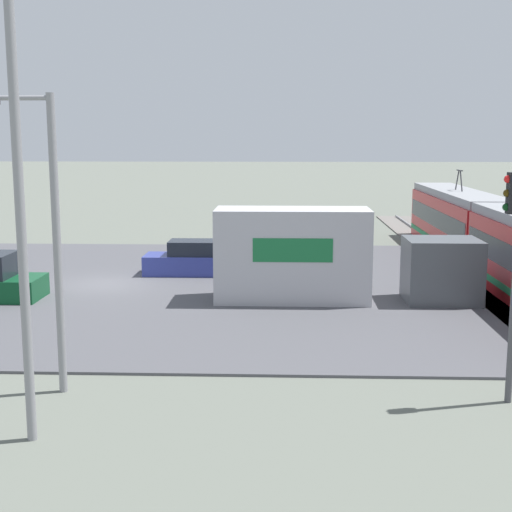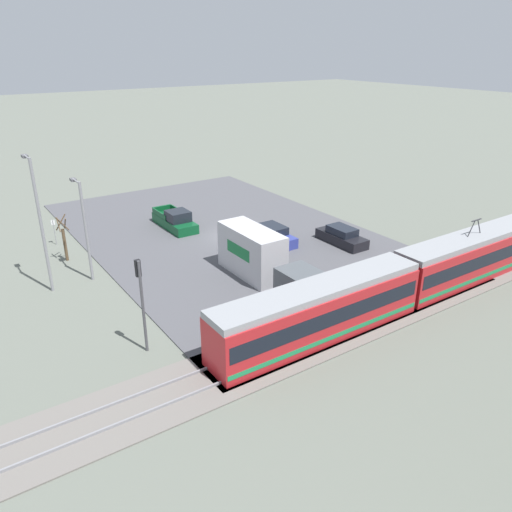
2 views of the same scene
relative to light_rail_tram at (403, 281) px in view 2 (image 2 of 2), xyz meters
name	(u,v)px [view 2 (image 2 of 2)]	position (x,y,z in m)	size (l,w,h in m)	color
ground_plane	(228,236)	(2.95, -17.28, -1.69)	(320.00, 320.00, 0.00)	#60665B
road_surface	(228,236)	(2.95, -17.28, -1.65)	(23.06, 37.47, 0.08)	#4C4C51
rail_bed	(368,316)	(2.95, 0.00, -1.64)	(55.06, 4.40, 0.22)	slate
light_rail_tram	(403,281)	(0.00, 0.00, 0.00)	(28.33, 2.58, 4.44)	#B21E23
box_truck	(262,260)	(5.63, -7.95, 0.02)	(2.35, 10.01, 3.53)	#4C5156
pickup_truck	(175,221)	(5.87, -21.84, -0.93)	(2.07, 5.80, 1.79)	#0C4723
sedan_car_0	(342,237)	(-4.19, -10.16, -1.00)	(1.83, 4.79, 1.47)	black
sedan_car_1	(273,235)	(0.51, -13.65, -0.97)	(1.76, 4.73, 1.55)	navy
traffic_light_pole	(141,294)	(16.04, -4.34, 1.85)	(0.28, 0.47, 5.49)	#47474C
street_tree	(64,240)	(16.31, -19.82, 0.02)	(0.90, 0.75, 3.76)	brown
street_lamp_near_crossing	(39,218)	(18.60, -15.11, 3.62)	(0.36, 1.95, 9.33)	gray
street_lamp_mid_block	(84,224)	(15.72, -15.38, 2.58)	(0.36, 1.95, 7.31)	gray
no_parking_sign	(54,230)	(16.16, -23.82, -0.33)	(0.32, 0.08, 2.22)	gray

